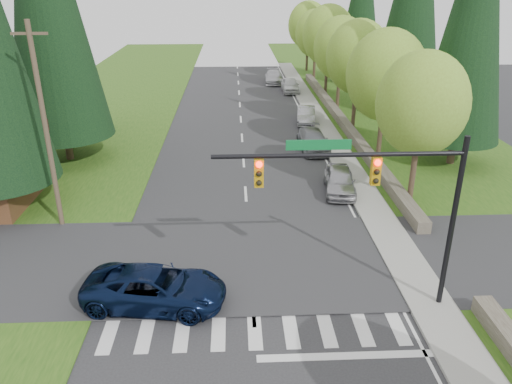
{
  "coord_description": "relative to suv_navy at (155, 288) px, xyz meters",
  "views": [
    {
      "loc": [
        -0.61,
        -11.19,
        11.73
      ],
      "look_at": [
        0.32,
        9.31,
        2.8
      ],
      "focal_mm": 35.0,
      "sensor_mm": 36.0,
      "label": 1
    }
  ],
  "objects": [
    {
      "name": "grass_east",
      "position": [
        16.74,
        15.0,
        -0.72
      ],
      "size": [
        14.0,
        110.0,
        0.06
      ],
      "primitive_type": "cube",
      "color": "#274F15",
      "rests_on": "ground"
    },
    {
      "name": "grass_west",
      "position": [
        -9.26,
        15.0,
        -0.72
      ],
      "size": [
        14.0,
        110.0,
        0.06
      ],
      "primitive_type": "cube",
      "color": "#274F15",
      "rests_on": "ground"
    },
    {
      "name": "cross_street",
      "position": [
        3.74,
        3.0,
        -0.75
      ],
      "size": [
        120.0,
        8.0,
        0.1
      ],
      "primitive_type": "cube",
      "color": "#28282B",
      "rests_on": "ground"
    },
    {
      "name": "sidewalk_east",
      "position": [
        10.64,
        17.0,
        -0.69
      ],
      "size": [
        1.8,
        80.0,
        0.13
      ],
      "primitive_type": "cube",
      "color": "gray",
      "rests_on": "ground"
    },
    {
      "name": "curb_east",
      "position": [
        9.79,
        17.0,
        -0.69
      ],
      "size": [
        0.2,
        80.0,
        0.13
      ],
      "primitive_type": "cube",
      "color": "gray",
      "rests_on": "ground"
    },
    {
      "name": "stone_wall_north",
      "position": [
        12.34,
        25.0,
        -0.4
      ],
      "size": [
        0.7,
        40.0,
        0.7
      ],
      "primitive_type": "cube",
      "color": "#4C4438",
      "rests_on": "ground"
    },
    {
      "name": "traffic_signal",
      "position": [
        8.11,
        -0.5,
        4.23
      ],
      "size": [
        8.7,
        0.37,
        6.8
      ],
      "color": "black",
      "rests_on": "ground"
    },
    {
      "name": "utility_pole",
      "position": [
        -5.76,
        7.0,
        4.39
      ],
      "size": [
        1.6,
        0.24,
        10.0
      ],
      "color": "#473828",
      "rests_on": "ground"
    },
    {
      "name": "decid_tree_0",
      "position": [
        12.94,
        9.0,
        4.84
      ],
      "size": [
        4.8,
        4.8,
        8.37
      ],
      "color": "#38281C",
      "rests_on": "ground"
    },
    {
      "name": "decid_tree_1",
      "position": [
        13.04,
        16.0,
        5.04
      ],
      "size": [
        5.2,
        5.2,
        8.8
      ],
      "color": "#38281C",
      "rests_on": "ground"
    },
    {
      "name": "decid_tree_2",
      "position": [
        12.84,
        23.0,
        5.17
      ],
      "size": [
        5.0,
        5.0,
        8.82
      ],
      "color": "#38281C",
      "rests_on": "ground"
    },
    {
      "name": "decid_tree_3",
      "position": [
        12.94,
        30.0,
        4.91
      ],
      "size": [
        5.0,
        5.0,
        8.55
      ],
      "color": "#38281C",
      "rests_on": "ground"
    },
    {
      "name": "decid_tree_4",
      "position": [
        13.04,
        37.0,
        5.31
      ],
      "size": [
        5.4,
        5.4,
        9.18
      ],
      "color": "#38281C",
      "rests_on": "ground"
    },
    {
      "name": "decid_tree_5",
      "position": [
        12.84,
        44.0,
        4.78
      ],
      "size": [
        4.8,
        4.8,
        8.3
      ],
      "color": "#38281C",
      "rests_on": "ground"
    },
    {
      "name": "decid_tree_6",
      "position": [
        12.94,
        51.0,
        5.11
      ],
      "size": [
        5.2,
        5.2,
        8.86
      ],
      "color": "#38281C",
      "rests_on": "ground"
    },
    {
      "name": "conifer_e_a",
      "position": [
        17.74,
        15.0,
        9.04
      ],
      "size": [
        5.44,
        5.44,
        17.8
      ],
      "color": "#38281C",
      "rests_on": "ground"
    },
    {
      "name": "suv_navy",
      "position": [
        0.0,
        0.0,
        0.0
      ],
      "size": [
        5.73,
        3.25,
        1.51
      ],
      "primitive_type": "imported",
      "rotation": [
        0.0,
        0.0,
        1.43
      ],
      "color": "black",
      "rests_on": "ground"
    },
    {
      "name": "parked_car_a",
      "position": [
        9.25,
        10.56,
        -0.03
      ],
      "size": [
        2.23,
        4.45,
        1.46
      ],
      "primitive_type": "imported",
      "rotation": [
        0.0,
        0.0,
        -0.12
      ],
      "color": "#A6A5AA",
      "rests_on": "ground"
    },
    {
      "name": "parked_car_b",
      "position": [
        8.87,
        18.38,
        -0.05
      ],
      "size": [
        2.05,
        4.88,
        1.41
      ],
      "primitive_type": "imported",
      "rotation": [
        0.0,
        0.0,
        0.02
      ],
      "color": "slate",
      "rests_on": "ground"
    },
    {
      "name": "parked_car_c",
      "position": [
        9.34,
        25.56,
        -0.06
      ],
      "size": [
        2.01,
        4.38,
        1.39
      ],
      "primitive_type": "imported",
      "rotation": [
        0.0,
        0.0,
        -0.13
      ],
      "color": "#9E9EA3",
      "rests_on": "ground"
    },
    {
      "name": "parked_car_d",
      "position": [
        9.34,
        37.98,
        0.0
      ],
      "size": [
        1.8,
        4.44,
        1.51
      ],
      "primitive_type": "imported",
      "rotation": [
        0.0,
        0.0,
        0.0
      ],
      "color": "silver",
      "rests_on": "ground"
    },
    {
      "name": "parked_car_e",
      "position": [
        7.94,
        43.03,
        -0.03
      ],
      "size": [
        2.29,
        5.07,
        1.44
      ],
      "primitive_type": "imported",
      "rotation": [
        0.0,
        0.0,
        -0.06
      ],
      "color": "#BBBABF",
      "rests_on": "ground"
    }
  ]
}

